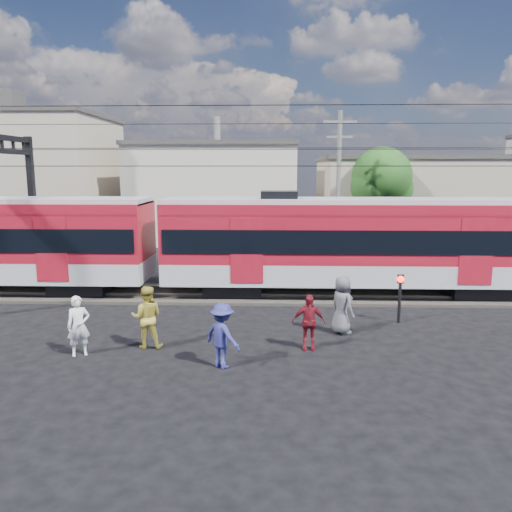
# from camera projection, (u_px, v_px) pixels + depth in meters

# --- Properties ---
(ground) EXTENTS (120.00, 120.00, 0.00)m
(ground) POSITION_uv_depth(u_px,v_px,m) (185.00, 367.00, 13.70)
(ground) COLOR black
(ground) RESTS_ON ground
(track_bed) EXTENTS (70.00, 3.40, 0.12)m
(track_bed) POSITION_uv_depth(u_px,v_px,m) (217.00, 294.00, 21.56)
(track_bed) COLOR #2D2823
(track_bed) RESTS_ON ground
(rail_near) EXTENTS (70.00, 0.12, 0.12)m
(rail_near) POSITION_uv_depth(u_px,v_px,m) (215.00, 295.00, 20.80)
(rail_near) COLOR #59544C
(rail_near) RESTS_ON track_bed
(rail_far) EXTENTS (70.00, 0.12, 0.12)m
(rail_far) POSITION_uv_depth(u_px,v_px,m) (219.00, 287.00, 22.28)
(rail_far) COLOR #59544C
(rail_far) RESTS_ON track_bed
(commuter_train) EXTENTS (50.30, 3.08, 4.17)m
(commuter_train) POSITION_uv_depth(u_px,v_px,m) (360.00, 241.00, 20.96)
(commuter_train) COLOR black
(commuter_train) RESTS_ON ground
(catenary) EXTENTS (70.00, 9.30, 7.52)m
(catenary) POSITION_uv_depth(u_px,v_px,m) (11.00, 175.00, 20.98)
(catenary) COLOR black
(catenary) RESTS_ON ground
(building_west) EXTENTS (14.28, 10.20, 9.30)m
(building_west) POSITION_uv_depth(u_px,v_px,m) (13.00, 179.00, 37.10)
(building_west) COLOR tan
(building_west) RESTS_ON ground
(building_midwest) EXTENTS (12.24, 12.24, 7.30)m
(building_midwest) POSITION_uv_depth(u_px,v_px,m) (218.00, 191.00, 39.72)
(building_midwest) COLOR beige
(building_midwest) RESTS_ON ground
(building_mideast) EXTENTS (16.32, 10.20, 6.30)m
(building_mideast) POSITION_uv_depth(u_px,v_px,m) (432.00, 200.00, 36.31)
(building_mideast) COLOR tan
(building_mideast) RESTS_ON ground
(utility_pole_mid) EXTENTS (1.80, 0.24, 8.50)m
(utility_pole_mid) POSITION_uv_depth(u_px,v_px,m) (338.00, 185.00, 27.48)
(utility_pole_mid) COLOR slate
(utility_pole_mid) RESTS_ON ground
(tree_near) EXTENTS (3.82, 3.64, 6.72)m
(tree_near) POSITION_uv_depth(u_px,v_px,m) (384.00, 181.00, 30.40)
(tree_near) COLOR #382619
(tree_near) RESTS_ON ground
(pedestrian_a) EXTENTS (0.76, 0.66, 1.77)m
(pedestrian_a) POSITION_uv_depth(u_px,v_px,m) (79.00, 326.00, 14.48)
(pedestrian_a) COLOR white
(pedestrian_a) RESTS_ON ground
(pedestrian_b) EXTENTS (1.01, 0.83, 1.92)m
(pedestrian_b) POSITION_uv_depth(u_px,v_px,m) (147.00, 317.00, 15.08)
(pedestrian_b) COLOR gold
(pedestrian_b) RESTS_ON ground
(pedestrian_c) EXTENTS (1.33, 1.25, 1.81)m
(pedestrian_c) POSITION_uv_depth(u_px,v_px,m) (222.00, 336.00, 13.58)
(pedestrian_c) COLOR navy
(pedestrian_c) RESTS_ON ground
(pedestrian_d) EXTENTS (1.01, 0.46, 1.70)m
(pedestrian_d) POSITION_uv_depth(u_px,v_px,m) (308.00, 322.00, 14.96)
(pedestrian_d) COLOR maroon
(pedestrian_d) RESTS_ON ground
(pedestrian_e) EXTENTS (1.03, 1.13, 1.93)m
(pedestrian_e) POSITION_uv_depth(u_px,v_px,m) (342.00, 305.00, 16.41)
(pedestrian_e) COLOR #55545A
(pedestrian_e) RESTS_ON ground
(crossing_signal) EXTENTS (0.25, 0.25, 1.74)m
(crossing_signal) POSITION_uv_depth(u_px,v_px,m) (400.00, 290.00, 17.49)
(crossing_signal) COLOR black
(crossing_signal) RESTS_ON ground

